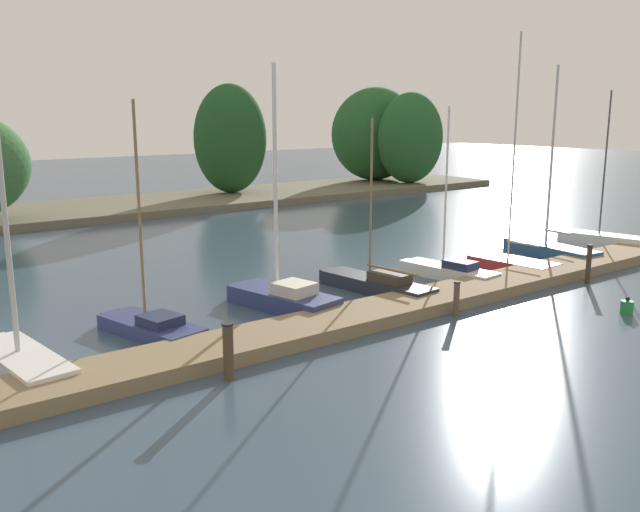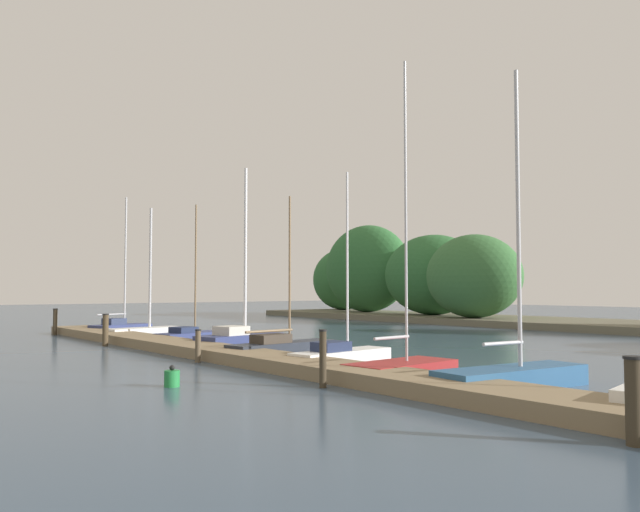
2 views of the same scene
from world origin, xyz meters
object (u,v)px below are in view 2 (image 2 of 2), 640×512
object	(u,v)px
sailboat_0	(122,326)
sailboat_2	(192,334)
sailboat_3	(242,337)
mooring_piling_4	(634,400)
sailboat_5	(344,354)
sailboat_4	(285,346)
mooring_piling_3	(323,358)
sailboat_7	(517,373)
mooring_piling_0	(55,322)
mooring_piling_2	(198,346)
mooring_piling_1	(105,330)
sailboat_1	(148,330)
channel_buoy_0	(172,378)
sailboat_6	(405,365)

from	to	relation	value
sailboat_0	sailboat_2	xyz separation A→B (m)	(6.18, 0.70, -0.09)
sailboat_3	mooring_piling_4	world-z (taller)	sailboat_3
sailboat_2	sailboat_5	xyz separation A→B (m)	(10.55, -0.45, 0.01)
sailboat_4	mooring_piling_3	distance (m)	7.24
sailboat_7	mooring_piling_0	distance (m)	24.03
sailboat_5	sailboat_0	bearing A→B (deg)	84.28
mooring_piling_0	sailboat_5	bearing A→B (deg)	9.89
sailboat_5	mooring_piling_4	xyz separation A→B (m)	(10.13, -3.20, 0.35)
mooring_piling_2	mooring_piling_0	bearing A→B (deg)	179.81
sailboat_7	mooring_piling_2	xyz separation A→B (m)	(-8.98, -3.29, 0.17)
sailboat_0	sailboat_3	distance (m)	10.25
mooring_piling_1	sailboat_1	bearing A→B (deg)	136.77
sailboat_5	sailboat_7	distance (m)	5.90
mooring_piling_4	channel_buoy_0	bearing A→B (deg)	-163.51
mooring_piling_1	mooring_piling_3	bearing A→B (deg)	0.25
mooring_piling_0	mooring_piling_1	world-z (taller)	mooring_piling_0
mooring_piling_1	mooring_piling_2	world-z (taller)	mooring_piling_1
sailboat_5	sailboat_6	xyz separation A→B (m)	(2.88, -0.40, -0.01)
mooring_piling_2	channel_buoy_0	distance (m)	4.88
sailboat_2	mooring_piling_1	distance (m)	3.83
sailboat_3	sailboat_0	bearing A→B (deg)	82.45
mooring_piling_4	sailboat_5	bearing A→B (deg)	162.48
mooring_piling_0	mooring_piling_4	bearing A→B (deg)	-0.15
sailboat_4	channel_buoy_0	world-z (taller)	sailboat_4
mooring_piling_0	channel_buoy_0	world-z (taller)	mooring_piling_0
mooring_piling_0	sailboat_1	bearing A→B (deg)	35.73
sailboat_1	mooring_piling_1	xyz separation A→B (m)	(3.40, -3.20, 0.29)
mooring_piling_2	mooring_piling_3	size ratio (longest dim) A/B	0.76
mooring_piling_2	mooring_piling_4	bearing A→B (deg)	-0.11
sailboat_4	channel_buoy_0	xyz separation A→B (m)	(4.13, -6.04, -0.10)
sailboat_4	sailboat_7	xyz separation A→B (m)	(9.09, -0.01, 0.04)
mooring_piling_1	mooring_piling_4	size ratio (longest dim) A/B	0.99
sailboat_5	mooring_piling_3	world-z (taller)	sailboat_5
mooring_piling_1	mooring_piling_4	distance (m)	20.54
sailboat_4	sailboat_7	distance (m)	9.09
sailboat_5	mooring_piling_2	distance (m)	4.43
sailboat_4	mooring_piling_4	xyz separation A→B (m)	(13.32, -3.32, 0.34)
mooring_piling_0	sailboat_7	bearing A→B (deg)	7.75
sailboat_0	mooring_piling_2	distance (m)	13.96
sailboat_0	sailboat_7	bearing A→B (deg)	-103.28
mooring_piling_0	channel_buoy_0	bearing A→B (deg)	-8.43
sailboat_3	sailboat_6	size ratio (longest dim) A/B	0.84
sailboat_1	mooring_piling_0	distance (m)	5.07
sailboat_0	sailboat_4	distance (m)	13.55
sailboat_0	sailboat_2	bearing A→B (deg)	-97.74
sailboat_2	mooring_piling_3	size ratio (longest dim) A/B	4.51
sailboat_5	mooring_piling_2	size ratio (longest dim) A/B	5.76
sailboat_3	mooring_piling_4	size ratio (longest dim) A/B	5.45
mooring_piling_2	sailboat_4	bearing A→B (deg)	91.86
sailboat_5	mooring_piling_3	xyz separation A→B (m)	(3.17, -3.31, 0.37)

